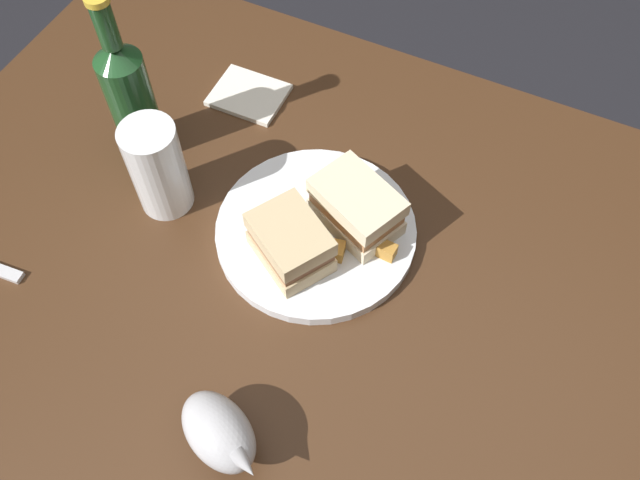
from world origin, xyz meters
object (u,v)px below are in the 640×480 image
object	(u,v)px
gravy_boat	(220,433)
plate	(316,231)
pint_glass	(159,172)
cider_bottle	(130,96)
napkin	(249,95)
sandwich_half_right	(357,207)
sandwich_half_left	(291,243)

from	to	relation	value
gravy_boat	plate	bearing A→B (deg)	95.34
pint_glass	gravy_boat	distance (m)	0.36
pint_glass	plate	bearing A→B (deg)	9.88
gravy_boat	cider_bottle	size ratio (longest dim) A/B	0.47
napkin	pint_glass	bearing A→B (deg)	-92.18
plate	sandwich_half_right	world-z (taller)	sandwich_half_right
pint_glass	napkin	distance (m)	0.23
plate	napkin	size ratio (longest dim) A/B	2.46
plate	pint_glass	size ratio (longest dim) A/B	1.88
plate	gravy_boat	size ratio (longest dim) A/B	2.18
pint_glass	gravy_boat	xyz separation A→B (m)	(0.24, -0.26, -0.02)
sandwich_half_right	gravy_boat	world-z (taller)	sandwich_half_right
plate	sandwich_half_right	size ratio (longest dim) A/B	1.99
sandwich_half_left	napkin	world-z (taller)	sandwich_half_left
sandwich_half_left	gravy_boat	world-z (taller)	sandwich_half_left
cider_bottle	gravy_boat	bearing A→B (deg)	-45.74
plate	sandwich_half_left	xyz separation A→B (m)	(-0.01, -0.05, 0.04)
sandwich_half_right	gravy_boat	distance (m)	0.33
sandwich_half_right	cider_bottle	size ratio (longest dim) A/B	0.51
pint_glass	gravy_boat	bearing A→B (deg)	-47.31
plate	pint_glass	bearing A→B (deg)	-170.12
sandwich_half_left	sandwich_half_right	size ratio (longest dim) A/B	0.93
plate	cider_bottle	world-z (taller)	cider_bottle
cider_bottle	plate	bearing A→B (deg)	-6.03
cider_bottle	pint_glass	bearing A→B (deg)	-40.43
sandwich_half_right	napkin	size ratio (longest dim) A/B	1.23
pint_glass	napkin	world-z (taller)	pint_glass
plate	gravy_boat	bearing A→B (deg)	-84.66
gravy_boat	sandwich_half_left	bearing A→B (deg)	98.69
sandwich_half_right	cider_bottle	distance (m)	0.34
sandwich_half_right	napkin	distance (m)	0.29
sandwich_half_left	pint_glass	world-z (taller)	pint_glass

